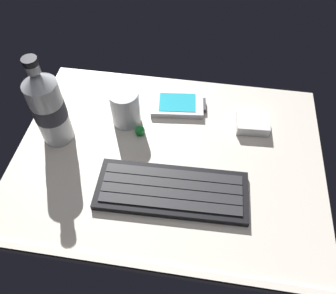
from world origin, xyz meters
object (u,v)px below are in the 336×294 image
Objects in this scene: trackball_mouse at (140,130)px; juice_cup at (125,108)px; keyboard at (172,190)px; charger_block at (252,123)px; handheld_device at (177,104)px; water_bottle at (48,107)px.

juice_cup is at bearing 137.16° from trackball_mouse.
trackball_mouse is at bearing 123.56° from keyboard.
trackball_mouse is at bearing -166.81° from charger_block.
trackball_mouse is (-24.26, -5.68, -0.10)cm from charger_block.
keyboard reaches higher than handheld_device.
water_bottle is (-24.31, -12.71, 8.28)cm from handheld_device.
water_bottle reaches higher than juice_cup.
juice_cup is at bearing 26.04° from water_bottle.
juice_cup reaches higher than charger_block.
charger_block is (17.28, -3.77, 0.47)cm from handheld_device.
juice_cup is at bearing -150.47° from handheld_device.
charger_block is 3.18× the size of trackball_mouse.
handheld_device is 0.64× the size of water_bottle.
handheld_device is 1.57× the size of juice_cup.
handheld_device is at bearing 27.60° from water_bottle.
charger_block is (41.60, 8.94, -7.81)cm from water_bottle.
water_bottle is (-13.66, -6.67, 5.10)cm from juice_cup.
juice_cup is 16.03cm from water_bottle.
charger_block is (27.94, 2.27, -2.71)cm from juice_cup.
keyboard is 24.59cm from charger_block.
handheld_device is at bearing 29.53° from juice_cup.
trackball_mouse reaches higher than handheld_device.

